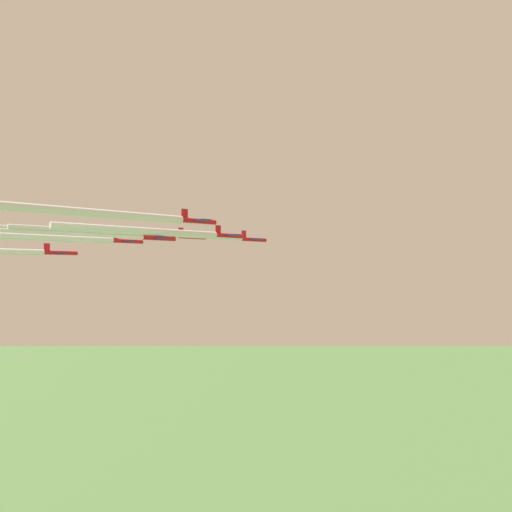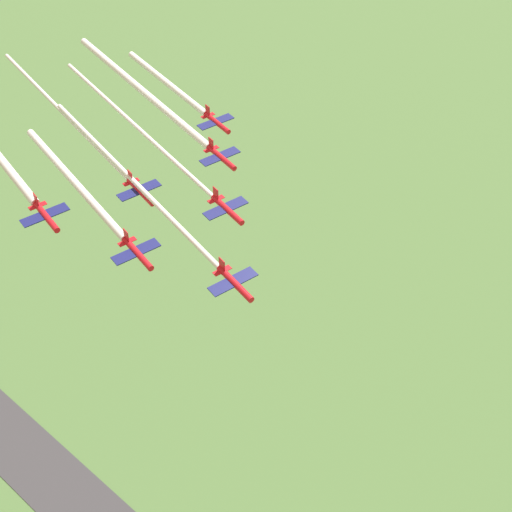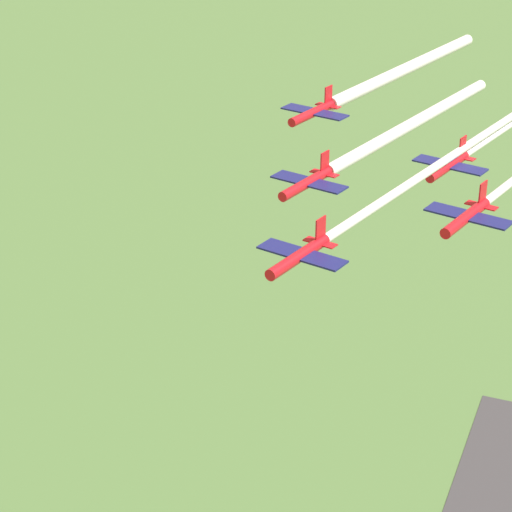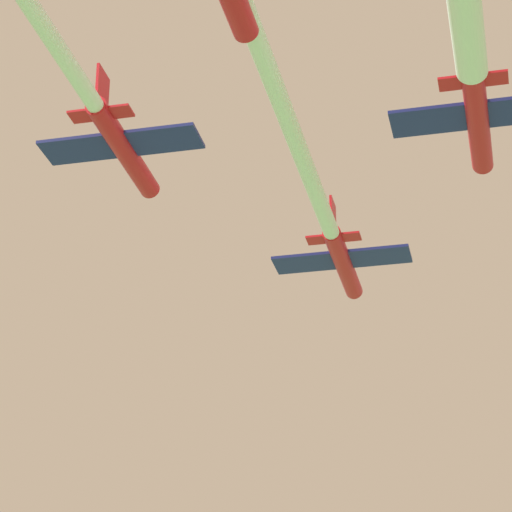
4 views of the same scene
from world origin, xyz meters
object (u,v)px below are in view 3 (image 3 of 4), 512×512
(jet_0, at_px, (301,255))
(jet_5, at_px, (314,112))
(jet_1, at_px, (467,216))
(jet_4, at_px, (449,165))
(jet_2, at_px, (308,182))

(jet_0, bearing_deg, jet_5, -59.53)
(jet_1, relative_size, jet_4, 1.00)
(jet_0, relative_size, jet_2, 1.00)
(jet_2, height_order, jet_5, jet_5)
(jet_0, bearing_deg, jet_1, -120.47)
(jet_4, xyz_separation_m, jet_5, (-15.39, -2.39, 2.48))
(jet_0, relative_size, jet_4, 1.00)
(jet_0, height_order, jet_4, jet_0)
(jet_4, height_order, jet_5, jet_5)
(jet_4, bearing_deg, jet_2, 59.53)
(jet_2, bearing_deg, jet_4, -120.47)
(jet_0, xyz_separation_m, jet_5, (-19.46, 23.77, 1.64))
(jet_2, xyz_separation_m, jet_4, (5.66, 14.28, -0.75))
(jet_2, relative_size, jet_4, 1.00)
(jet_1, bearing_deg, jet_2, 0.00)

